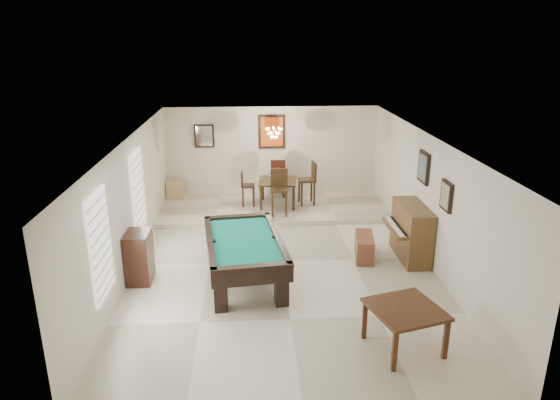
{
  "coord_description": "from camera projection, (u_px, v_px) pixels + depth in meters",
  "views": [
    {
      "loc": [
        -0.61,
        -9.48,
        4.52
      ],
      "look_at": [
        0.0,
        0.6,
        1.15
      ],
      "focal_mm": 32.0,
      "sensor_mm": 36.0,
      "label": 1
    }
  ],
  "objects": [
    {
      "name": "dining_chair_north",
      "position": [
        278.0,
        177.0,
        14.1
      ],
      "size": [
        0.41,
        0.41,
        1.1
      ],
      "primitive_type": null,
      "rotation": [
        0.0,
        0.0,
        3.14
      ],
      "color": "black",
      "rests_on": "dining_step"
    },
    {
      "name": "wall_right",
      "position": [
        428.0,
        199.0,
        10.2
      ],
      "size": [
        0.04,
        9.0,
        2.6
      ],
      "primitive_type": "cube",
      "color": "silver",
      "rests_on": "ground_plane"
    },
    {
      "name": "upright_piano",
      "position": [
        405.0,
        232.0,
        10.44
      ],
      "size": [
        0.78,
        1.38,
        1.15
      ],
      "primitive_type": null,
      "color": "brown",
      "rests_on": "ground_plane"
    },
    {
      "name": "apothecary_chest",
      "position": [
        139.0,
        257.0,
        9.48
      ],
      "size": [
        0.44,
        0.66,
        0.99
      ],
      "primitive_type": "cube",
      "color": "black",
      "rests_on": "ground_plane"
    },
    {
      "name": "chandelier",
      "position": [
        274.0,
        129.0,
        12.78
      ],
      "size": [
        0.44,
        0.44,
        0.6
      ],
      "primitive_type": null,
      "color": "#FFE5B2",
      "rests_on": "ceiling"
    },
    {
      "name": "square_table",
      "position": [
        404.0,
        328.0,
        7.46
      ],
      "size": [
        1.22,
        1.22,
        0.68
      ],
      "primitive_type": null,
      "rotation": [
        0.0,
        0.0,
        0.28
      ],
      "color": "#361C0D",
      "rests_on": "ground_plane"
    },
    {
      "name": "pool_table",
      "position": [
        245.0,
        260.0,
        9.49
      ],
      "size": [
        1.67,
        2.69,
        0.85
      ],
      "primitive_type": null,
      "rotation": [
        0.0,
        0.0,
        0.12
      ],
      "color": "black",
      "rests_on": "ground_plane"
    },
    {
      "name": "dining_chair_west",
      "position": [
        248.0,
        188.0,
        13.34
      ],
      "size": [
        0.36,
        0.36,
        0.95
      ],
      "primitive_type": null,
      "rotation": [
        0.0,
        0.0,
        1.6
      ],
      "color": "black",
      "rests_on": "dining_step"
    },
    {
      "name": "back_mirror",
      "position": [
        204.0,
        136.0,
        13.99
      ],
      "size": [
        0.55,
        0.06,
        0.65
      ],
      "primitive_type": "cube",
      "color": "white",
      "rests_on": "wall_back"
    },
    {
      "name": "right_picture_upper",
      "position": [
        424.0,
        167.0,
        10.3
      ],
      "size": [
        0.06,
        0.55,
        0.65
      ],
      "primitive_type": "cube",
      "color": "slate",
      "rests_on": "wall_right"
    },
    {
      "name": "dining_chair_east",
      "position": [
        307.0,
        183.0,
        13.42
      ],
      "size": [
        0.47,
        0.47,
        1.16
      ],
      "primitive_type": null,
      "rotation": [
        0.0,
        0.0,
        -1.46
      ],
      "color": "black",
      "rests_on": "dining_step"
    },
    {
      "name": "window_left_front",
      "position": [
        100.0,
        245.0,
        7.75
      ],
      "size": [
        0.06,
        1.0,
        1.7
      ],
      "primitive_type": "cube",
      "color": "white",
      "rests_on": "wall_left"
    },
    {
      "name": "piano_bench",
      "position": [
        364.0,
        247.0,
        10.52
      ],
      "size": [
        0.48,
        0.94,
        0.5
      ],
      "primitive_type": "cube",
      "rotation": [
        0.0,
        0.0,
        -0.15
      ],
      "color": "brown",
      "rests_on": "ground_plane"
    },
    {
      "name": "dining_chair_south",
      "position": [
        279.0,
        193.0,
        12.6
      ],
      "size": [
        0.45,
        0.45,
        1.17
      ],
      "primitive_type": null,
      "rotation": [
        0.0,
        0.0,
        -0.05
      ],
      "color": "black",
      "rests_on": "dining_step"
    },
    {
      "name": "ceiling",
      "position": [
        282.0,
        139.0,
        9.62
      ],
      "size": [
        6.0,
        9.0,
        0.04
      ],
      "primitive_type": "cube",
      "color": "white",
      "rests_on": "wall_back"
    },
    {
      "name": "dining_table",
      "position": [
        278.0,
        190.0,
        13.39
      ],
      "size": [
        1.06,
        1.06,
        0.81
      ],
      "primitive_type": null,
      "rotation": [
        0.0,
        0.0,
        -0.09
      ],
      "color": "black",
      "rests_on": "dining_step"
    },
    {
      "name": "right_picture_lower",
      "position": [
        446.0,
        196.0,
        9.13
      ],
      "size": [
        0.06,
        0.45,
        0.55
      ],
      "primitive_type": "cube",
      "color": "gray",
      "rests_on": "wall_right"
    },
    {
      "name": "ground_plane",
      "position": [
        282.0,
        261.0,
        10.45
      ],
      "size": [
        6.0,
        9.0,
        0.02
      ],
      "primitive_type": "cube",
      "color": "beige"
    },
    {
      "name": "wall_left",
      "position": [
        131.0,
        205.0,
        9.86
      ],
      "size": [
        0.04,
        9.0,
        2.6
      ],
      "primitive_type": "cube",
      "color": "silver",
      "rests_on": "ground_plane"
    },
    {
      "name": "dining_step",
      "position": [
        274.0,
        207.0,
        13.5
      ],
      "size": [
        6.0,
        2.5,
        0.12
      ],
      "primitive_type": "cube",
      "color": "beige",
      "rests_on": "ground_plane"
    },
    {
      "name": "corner_bench",
      "position": [
        175.0,
        189.0,
        14.06
      ],
      "size": [
        0.46,
        0.56,
        0.48
      ],
      "primitive_type": "cube",
      "rotation": [
        0.0,
        0.0,
        -0.06
      ],
      "color": "tan",
      "rests_on": "dining_step"
    },
    {
      "name": "window_left_rear",
      "position": [
        138.0,
        191.0,
        10.4
      ],
      "size": [
        0.06,
        1.0,
        1.7
      ],
      "primitive_type": "cube",
      "color": "white",
      "rests_on": "wall_left"
    },
    {
      "name": "back_painting",
      "position": [
        272.0,
        132.0,
        14.06
      ],
      "size": [
        0.75,
        0.06,
        0.95
      ],
      "primitive_type": "cube",
      "color": "#D84C14",
      "rests_on": "wall_back"
    },
    {
      "name": "wall_front",
      "position": [
        307.0,
        327.0,
        5.77
      ],
      "size": [
        6.0,
        0.04,
        2.6
      ],
      "primitive_type": "cube",
      "color": "silver",
      "rests_on": "ground_plane"
    },
    {
      "name": "wall_back",
      "position": [
        272.0,
        152.0,
        14.29
      ],
      "size": [
        6.0,
        0.04,
        2.6
      ],
      "primitive_type": "cube",
      "color": "silver",
      "rests_on": "ground_plane"
    },
    {
      "name": "flower_vase",
      "position": [
        278.0,
        172.0,
        13.22
      ],
      "size": [
        0.17,
        0.17,
        0.23
      ],
      "primitive_type": null,
      "rotation": [
        0.0,
        0.0,
        -0.3
      ],
      "color": "red",
      "rests_on": "dining_table"
    }
  ]
}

